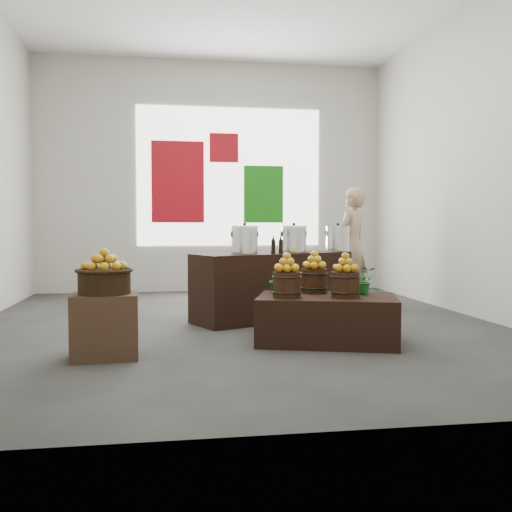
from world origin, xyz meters
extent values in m
plane|color=#3B3B38|center=(0.00, 0.00, 0.00)|extent=(7.00, 7.00, 0.00)
cube|color=#BBB9AD|center=(0.00, 3.50, 2.00)|extent=(6.00, 0.04, 4.00)
cube|color=white|center=(0.30, 3.48, 2.00)|extent=(3.20, 0.02, 2.40)
cube|color=maroon|center=(-0.60, 3.47, 1.90)|extent=(0.90, 0.04, 1.40)
cube|color=#167312|center=(0.90, 3.47, 1.70)|extent=(0.70, 0.04, 1.00)
cube|color=maroon|center=(0.20, 3.47, 2.50)|extent=(0.50, 0.04, 0.50)
cube|color=#4B3123|center=(-1.33, -1.48, 0.28)|extent=(0.58, 0.49, 0.56)
cylinder|color=black|center=(-1.33, -1.48, 0.66)|extent=(0.44, 0.44, 0.20)
cube|color=black|center=(0.74, -1.16, 0.23)|extent=(1.50, 1.16, 0.46)
cylinder|color=#321A0D|center=(0.33, -1.22, 0.58)|extent=(0.26, 0.26, 0.24)
cylinder|color=#321A0D|center=(0.88, -1.30, 0.58)|extent=(0.26, 0.26, 0.24)
cylinder|color=#321A0D|center=(0.69, -0.88, 0.58)|extent=(0.26, 0.26, 0.24)
imported|color=#12591A|center=(1.14, -1.06, 0.59)|extent=(0.28, 0.25, 0.27)
imported|color=#12591A|center=(0.30, -0.85, 0.60)|extent=(0.18, 0.15, 0.28)
cube|color=black|center=(0.48, 0.29, 0.41)|extent=(2.07, 1.40, 0.81)
cylinder|color=silver|center=(0.11, 0.13, 0.97)|extent=(0.31, 0.31, 0.31)
cylinder|color=silver|center=(0.76, 0.43, 0.97)|extent=(0.31, 0.31, 0.31)
cylinder|color=silver|center=(1.42, 0.73, 0.97)|extent=(0.31, 0.31, 0.31)
imported|color=tan|center=(1.91, 1.62, 0.85)|extent=(0.74, 0.71, 1.70)
camera|label=1|loc=(-0.80, -6.50, 1.14)|focal=40.00mm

